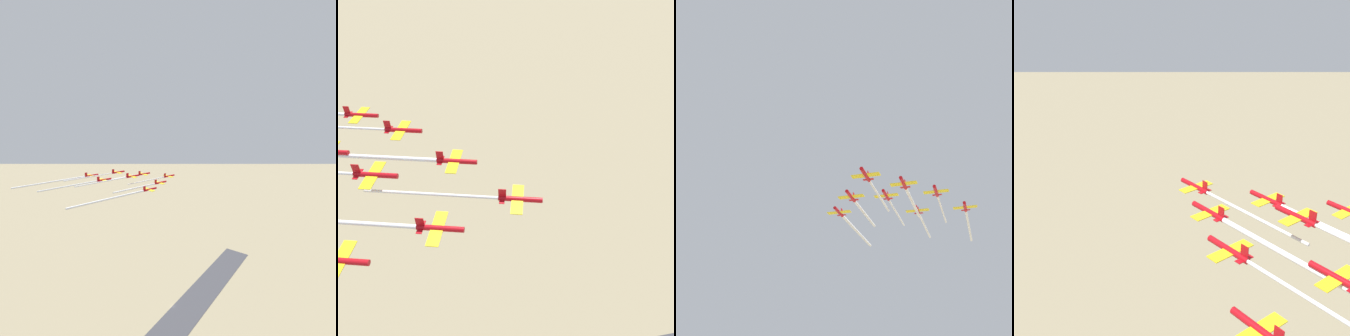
% 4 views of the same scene
% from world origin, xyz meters
% --- Properties ---
extents(jet_0, '(10.37, 9.81, 3.46)m').
position_xyz_m(jet_0, '(26.27, 19.37, 143.19)').
color(jet_0, '#B20C14').
extents(jet_1, '(10.37, 9.81, 3.46)m').
position_xyz_m(jet_1, '(42.00, 8.18, 145.68)').
color(jet_1, '#B20C14').
extents(jet_2, '(10.37, 9.81, 3.46)m').
position_xyz_m(jet_2, '(43.69, 27.68, 142.87)').
color(jet_2, '#B20C14').
extents(jet_3, '(10.37, 9.81, 3.46)m').
position_xyz_m(jet_3, '(57.73, -3.01, 147.84)').
color(jet_3, '#B20C14').
extents(jet_4, '(10.37, 9.81, 3.46)m').
position_xyz_m(jet_4, '(59.43, 16.49, 148.36)').
color(jet_4, '#B20C14').
extents(jet_5, '(10.37, 9.81, 3.46)m').
position_xyz_m(jet_5, '(61.12, 36.00, 143.30)').
color(jet_5, '#B20C14').
extents(jet_6, '(10.37, 9.81, 3.46)m').
position_xyz_m(jet_6, '(73.47, -14.20, 146.14)').
color(jet_6, '#B20C14').
extents(jet_7, '(10.37, 9.81, 3.46)m').
position_xyz_m(jet_7, '(75.16, 5.30, 146.72)').
color(jet_7, '#B20C14').
extents(smoke_trail_0, '(32.24, 3.55, 0.76)m').
position_xyz_m(smoke_trail_0, '(47.07, 17.57, 143.14)').
color(smoke_trail_0, white).
extents(smoke_trail_1, '(33.31, 4.02, 1.14)m').
position_xyz_m(smoke_trail_1, '(63.33, 6.33, 145.63)').
color(smoke_trail_1, white).
extents(smoke_trail_2, '(32.41, 3.81, 1.01)m').
position_xyz_m(smoke_trail_2, '(64.57, 25.87, 142.82)').
color(smoke_trail_2, white).
extents(smoke_trail_3, '(35.19, 3.76, 0.71)m').
position_xyz_m(smoke_trail_3, '(80.01, -4.94, 147.79)').
color(smoke_trail_3, white).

